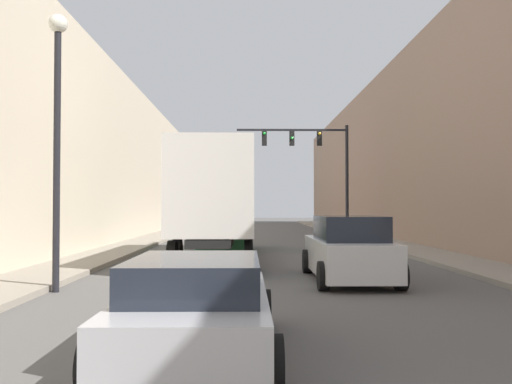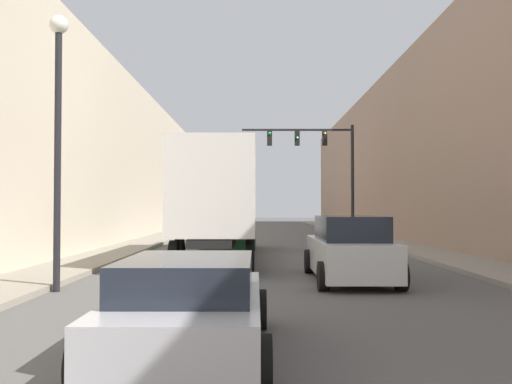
{
  "view_description": "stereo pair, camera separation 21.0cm",
  "coord_description": "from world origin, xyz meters",
  "px_view_note": "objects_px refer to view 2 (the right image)",
  "views": [
    {
      "loc": [
        -0.82,
        -1.42,
        1.99
      ],
      "look_at": [
        -0.57,
        15.06,
        2.41
      ],
      "focal_mm": 40.0,
      "sensor_mm": 36.0,
      "label": 1
    },
    {
      "loc": [
        -0.61,
        -1.42,
        1.99
      ],
      "look_at": [
        -0.57,
        15.06,
        2.41
      ],
      "focal_mm": 40.0,
      "sensor_mm": 36.0,
      "label": 2
    }
  ],
  "objects_px": {
    "traffic_signal_gantry": "(322,158)",
    "street_lamp": "(56,112)",
    "semi_truck": "(221,200)",
    "sedan_car": "(188,307)",
    "suv_car": "(348,250)"
  },
  "relations": [
    {
      "from": "semi_truck",
      "to": "traffic_signal_gantry",
      "type": "height_order",
      "value": "traffic_signal_gantry"
    },
    {
      "from": "suv_car",
      "to": "sedan_car",
      "type": "bearing_deg",
      "value": -114.11
    },
    {
      "from": "semi_truck",
      "to": "sedan_car",
      "type": "relative_size",
      "value": 2.78
    },
    {
      "from": "semi_truck",
      "to": "street_lamp",
      "type": "relative_size",
      "value": 1.95
    },
    {
      "from": "traffic_signal_gantry",
      "to": "street_lamp",
      "type": "bearing_deg",
      "value": -112.36
    },
    {
      "from": "semi_truck",
      "to": "suv_car",
      "type": "height_order",
      "value": "semi_truck"
    },
    {
      "from": "suv_car",
      "to": "traffic_signal_gantry",
      "type": "relative_size",
      "value": 0.7
    },
    {
      "from": "sedan_car",
      "to": "street_lamp",
      "type": "xyz_separation_m",
      "value": [
        -3.77,
        5.67,
        3.56
      ]
    },
    {
      "from": "semi_truck",
      "to": "street_lamp",
      "type": "bearing_deg",
      "value": -111.86
    },
    {
      "from": "sedan_car",
      "to": "street_lamp",
      "type": "relative_size",
      "value": 0.7
    },
    {
      "from": "sedan_car",
      "to": "suv_car",
      "type": "distance_m",
      "value": 8.28
    },
    {
      "from": "semi_truck",
      "to": "suv_car",
      "type": "xyz_separation_m",
      "value": [
        3.78,
        -6.53,
        -1.42
      ]
    },
    {
      "from": "suv_car",
      "to": "traffic_signal_gantry",
      "type": "bearing_deg",
      "value": 85.25
    },
    {
      "from": "traffic_signal_gantry",
      "to": "semi_truck",
      "type": "bearing_deg",
      "value": -112.69
    },
    {
      "from": "street_lamp",
      "to": "sedan_car",
      "type": "bearing_deg",
      "value": -56.4
    }
  ]
}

